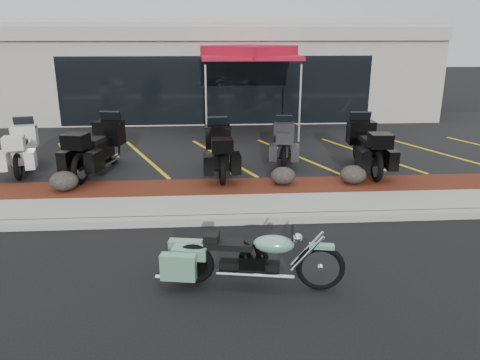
{
  "coord_description": "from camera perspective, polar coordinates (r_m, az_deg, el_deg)",
  "views": [
    {
      "loc": [
        -0.34,
        -7.69,
        3.6
      ],
      "look_at": [
        0.26,
        1.2,
        0.8
      ],
      "focal_mm": 35.0,
      "sensor_mm": 36.0,
      "label": 1
    }
  ],
  "objects": [
    {
      "name": "boulder_left",
      "position": [
        11.39,
        -20.65,
        -0.12
      ],
      "size": [
        0.64,
        0.54,
        0.45
      ],
      "primitive_type": "ellipsoid",
      "color": "black",
      "rests_on": "mulch_bed"
    },
    {
      "name": "hero_cruiser",
      "position": [
        6.93,
        9.82,
        -9.72
      ],
      "size": [
        2.74,
        1.13,
        0.94
      ],
      "primitive_type": null,
      "rotation": [
        0.0,
        0.0,
        -0.18
      ],
      "color": "#659E83",
      "rests_on": "ground"
    },
    {
      "name": "boulder_mid",
      "position": [
        11.16,
        5.27,
        0.52
      ],
      "size": [
        0.6,
        0.5,
        0.42
      ],
      "primitive_type": "ellipsoid",
      "color": "black",
      "rests_on": "mulch_bed"
    },
    {
      "name": "traffic_cone",
      "position": [
        16.05,
        -2.95,
        5.9
      ],
      "size": [
        0.43,
        0.43,
        0.5
      ],
      "primitive_type": "cone",
      "rotation": [
        0.0,
        0.0,
        -0.42
      ],
      "color": "#DA4707",
      "rests_on": "upper_lot"
    },
    {
      "name": "touring_black_front",
      "position": [
        13.27,
        -15.34,
        4.99
      ],
      "size": [
        1.53,
        2.68,
        1.47
      ],
      "primitive_type": null,
      "rotation": [
        0.0,
        0.0,
        1.34
      ],
      "color": "black",
      "rests_on": "upper_lot"
    },
    {
      "name": "touring_black_mid",
      "position": [
        12.61,
        -2.75,
        4.71
      ],
      "size": [
        0.99,
        2.37,
        1.36
      ],
      "primitive_type": null,
      "rotation": [
        0.0,
        0.0,
        1.61
      ],
      "color": "black",
      "rests_on": "upper_lot"
    },
    {
      "name": "curb",
      "position": [
        9.29,
        -1.49,
        -4.88
      ],
      "size": [
        24.0,
        0.25,
        0.15
      ],
      "primitive_type": "cube",
      "color": "gray",
      "rests_on": "ground"
    },
    {
      "name": "boulder_right",
      "position": [
        11.49,
        13.64,
        0.65
      ],
      "size": [
        0.63,
        0.52,
        0.45
      ],
      "primitive_type": "ellipsoid",
      "color": "black",
      "rests_on": "mulch_bed"
    },
    {
      "name": "dealership_building",
      "position": [
        22.22,
        -3.08,
        13.28
      ],
      "size": [
        18.0,
        8.16,
        4.0
      ],
      "color": "#9C988D",
      "rests_on": "ground"
    },
    {
      "name": "mulch_bed",
      "position": [
        11.07,
        -1.92,
        -1.13
      ],
      "size": [
        24.0,
        1.2,
        0.16
      ],
      "primitive_type": "cube",
      "color": "#39140D",
      "rests_on": "ground"
    },
    {
      "name": "touring_black_rear",
      "position": [
        13.37,
        14.3,
        5.07
      ],
      "size": [
        1.07,
        2.51,
        1.43
      ],
      "primitive_type": null,
      "rotation": [
        0.0,
        0.0,
        1.52
      ],
      "color": "black",
      "rests_on": "upper_lot"
    },
    {
      "name": "popup_canopy",
      "position": [
        16.77,
        1.17,
        15.13
      ],
      "size": [
        3.54,
        3.54,
        3.06
      ],
      "rotation": [
        0.0,
        0.0,
        -0.08
      ],
      "color": "silver",
      "rests_on": "upper_lot"
    },
    {
      "name": "ground",
      "position": [
        8.5,
        -1.23,
        -7.65
      ],
      "size": [
        90.0,
        90.0,
        0.0
      ],
      "primitive_type": "plane",
      "color": "black",
      "rests_on": "ground"
    },
    {
      "name": "upper_lot",
      "position": [
        16.28,
        -2.6,
        4.89
      ],
      "size": [
        26.0,
        9.6,
        0.15
      ],
      "primitive_type": "cube",
      "color": "black",
      "rests_on": "ground"
    },
    {
      "name": "touring_grey",
      "position": [
        13.78,
        5.35,
        5.43
      ],
      "size": [
        1.1,
        2.18,
        1.21
      ],
      "primitive_type": null,
      "rotation": [
        0.0,
        0.0,
        1.42
      ],
      "color": "#2C2B30",
      "rests_on": "upper_lot"
    },
    {
      "name": "touring_white",
      "position": [
        14.15,
        -24.64,
        4.44
      ],
      "size": [
        1.31,
        2.39,
        1.31
      ],
      "primitive_type": null,
      "rotation": [
        0.0,
        0.0,
        1.78
      ],
      "color": "white",
      "rests_on": "upper_lot"
    },
    {
      "name": "sidewalk",
      "position": [
        9.94,
        -1.67,
        -3.36
      ],
      "size": [
        24.0,
        1.2,
        0.15
      ],
      "primitive_type": "cube",
      "color": "gray",
      "rests_on": "ground"
    }
  ]
}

